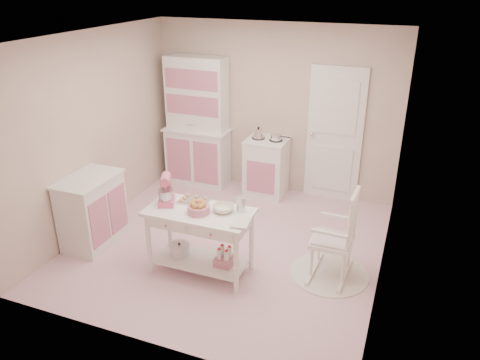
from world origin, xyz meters
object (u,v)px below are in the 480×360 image
stove (266,167)px  bread_basket (199,209)px  rocking_chair (333,233)px  hutch (197,122)px  work_table (200,241)px  base_cabinet (92,211)px  stand_mixer (166,190)px

stove → bread_basket: (-0.03, -2.31, 0.39)m
rocking_chair → bread_basket: rocking_chair is taller
hutch → stove: size_ratio=2.26×
bread_basket → work_table: bearing=111.8°
base_cabinet → rocking_chair: 3.01m
bread_basket → stove: bearing=89.1°
stove → work_table: size_ratio=0.77×
hutch → rocking_chair: hutch is taller
stove → stand_mixer: bearing=-102.0°
rocking_chair → work_table: 1.51m
stove → bread_basket: bearing=-90.9°
stove → stand_mixer: 2.35m
rocking_chair → bread_basket: (-1.41, -0.53, 0.30)m
hutch → rocking_chair: size_ratio=1.89×
hutch → base_cabinet: 2.34m
hutch → work_table: bearing=-63.6°
rocking_chair → bread_basket: bearing=-157.0°
base_cabinet → rocking_chair: rocking_chair is taller
stove → base_cabinet: bearing=-126.5°
base_cabinet → stand_mixer: size_ratio=2.71×
hutch → stand_mixer: bearing=-72.4°
base_cabinet → rocking_chair: (2.99, 0.40, 0.09)m
rocking_chair → stand_mixer: bearing=-163.6°
stand_mixer → rocking_chair: bearing=-9.4°
work_table → stand_mixer: bearing=177.3°
base_cabinet → work_table: bearing=-2.9°
base_cabinet → bread_basket: bearing=-4.7°
stove → rocking_chair: 2.25m
stove → bread_basket: stove is taller
bread_basket → base_cabinet: bearing=175.3°
rocking_chair → work_table: size_ratio=0.92×
hutch → base_cabinet: bearing=-100.5°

